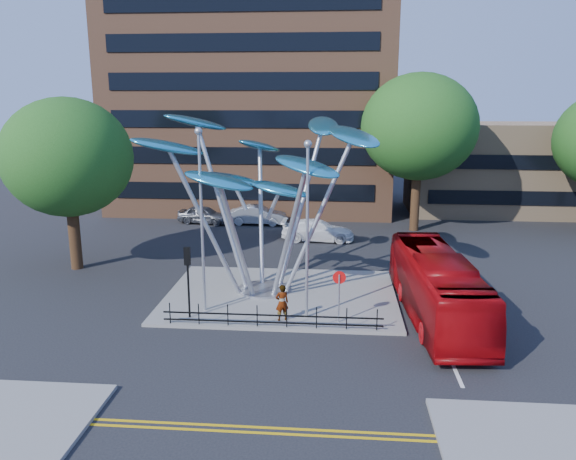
# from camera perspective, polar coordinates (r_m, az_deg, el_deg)

# --- Properties ---
(ground) EXTENTS (120.00, 120.00, 0.00)m
(ground) POSITION_cam_1_polar(r_m,az_deg,el_deg) (24.21, 0.30, -11.78)
(ground) COLOR black
(ground) RESTS_ON ground
(traffic_island) EXTENTS (12.00, 9.00, 0.15)m
(traffic_island) POSITION_cam_1_polar(r_m,az_deg,el_deg) (29.78, -0.71, -6.67)
(traffic_island) COLOR slate
(traffic_island) RESTS_ON ground
(double_yellow_near) EXTENTS (40.00, 0.12, 0.01)m
(double_yellow_near) POSITION_cam_1_polar(r_m,az_deg,el_deg) (18.97, -1.22, -19.48)
(double_yellow_near) COLOR gold
(double_yellow_near) RESTS_ON ground
(double_yellow_far) EXTENTS (40.00, 0.12, 0.01)m
(double_yellow_far) POSITION_cam_1_polar(r_m,az_deg,el_deg) (18.72, -1.32, -19.98)
(double_yellow_far) COLOR gold
(double_yellow_far) RESTS_ON ground
(brick_tower) EXTENTS (25.00, 15.00, 30.00)m
(brick_tower) POSITION_cam_1_polar(r_m,az_deg,el_deg) (54.59, -3.49, 18.33)
(brick_tower) COLOR brown
(brick_tower) RESTS_ON ground
(low_building_near) EXTENTS (15.00, 8.00, 8.00)m
(low_building_near) POSITION_cam_1_polar(r_m,az_deg,el_deg) (54.13, 20.21, 5.91)
(low_building_near) COLOR tan
(low_building_near) RESTS_ON ground
(tree_right) EXTENTS (8.80, 8.80, 12.11)m
(tree_right) POSITION_cam_1_polar(r_m,az_deg,el_deg) (44.34, 13.18, 10.14)
(tree_right) COLOR black
(tree_right) RESTS_ON ground
(tree_left) EXTENTS (7.60, 7.60, 10.32)m
(tree_left) POSITION_cam_1_polar(r_m,az_deg,el_deg) (35.68, -21.50, 6.85)
(tree_left) COLOR black
(tree_left) RESTS_ON ground
(leaf_sculpture) EXTENTS (12.72, 9.54, 9.51)m
(leaf_sculpture) POSITION_cam_1_polar(r_m,az_deg,el_deg) (28.97, -2.73, 6.60)
(leaf_sculpture) COLOR #9EA0A5
(leaf_sculpture) RESTS_ON traffic_island
(street_lamp_left) EXTENTS (0.36, 0.36, 8.80)m
(street_lamp_left) POSITION_cam_1_polar(r_m,az_deg,el_deg) (26.55, -8.81, 2.52)
(street_lamp_left) COLOR #9EA0A5
(street_lamp_left) RESTS_ON traffic_island
(street_lamp_right) EXTENTS (0.36, 0.36, 8.30)m
(street_lamp_right) POSITION_cam_1_polar(r_m,az_deg,el_deg) (25.40, 1.98, 1.57)
(street_lamp_right) COLOR #9EA0A5
(street_lamp_right) RESTS_ON traffic_island
(traffic_light_island) EXTENTS (0.28, 0.18, 3.42)m
(traffic_light_island) POSITION_cam_1_polar(r_m,az_deg,el_deg) (26.39, -10.16, -3.74)
(traffic_light_island) COLOR black
(traffic_light_island) RESTS_ON traffic_island
(no_entry_sign_island) EXTENTS (0.60, 0.10, 2.45)m
(no_entry_sign_island) POSITION_cam_1_polar(r_m,az_deg,el_deg) (25.79, 5.21, -5.86)
(no_entry_sign_island) COLOR #9EA0A5
(no_entry_sign_island) RESTS_ON traffic_island
(pedestrian_railing_front) EXTENTS (10.00, 0.06, 1.00)m
(pedestrian_railing_front) POSITION_cam_1_polar(r_m,az_deg,el_deg) (25.62, -1.65, -8.96)
(pedestrian_railing_front) COLOR black
(pedestrian_railing_front) RESTS_ON traffic_island
(red_bus) EXTENTS (3.34, 11.40, 3.13)m
(red_bus) POSITION_cam_1_polar(r_m,az_deg,el_deg) (27.53, 14.85, -5.56)
(red_bus) COLOR #95060A
(red_bus) RESTS_ON ground
(pedestrian) EXTENTS (0.74, 0.61, 1.73)m
(pedestrian) POSITION_cam_1_polar(r_m,az_deg,el_deg) (26.15, -0.61, -7.39)
(pedestrian) COLOR gray
(pedestrian) RESTS_ON traffic_island
(parked_car_left) EXTENTS (4.54, 2.41, 1.47)m
(parked_car_left) POSITION_cam_1_polar(r_m,az_deg,el_deg) (47.10, -8.54, 1.55)
(parked_car_left) COLOR #46484F
(parked_car_left) RESTS_ON ground
(parked_car_mid) EXTENTS (4.80, 1.79, 1.57)m
(parked_car_mid) POSITION_cam_1_polar(r_m,az_deg,el_deg) (46.27, -3.11, 1.53)
(parked_car_mid) COLOR #A6AAAE
(parked_car_mid) RESTS_ON ground
(parked_car_right) EXTENTS (5.33, 2.27, 1.53)m
(parked_car_right) POSITION_cam_1_polar(r_m,az_deg,el_deg) (41.07, 3.04, -0.03)
(parked_car_right) COLOR white
(parked_car_right) RESTS_ON ground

